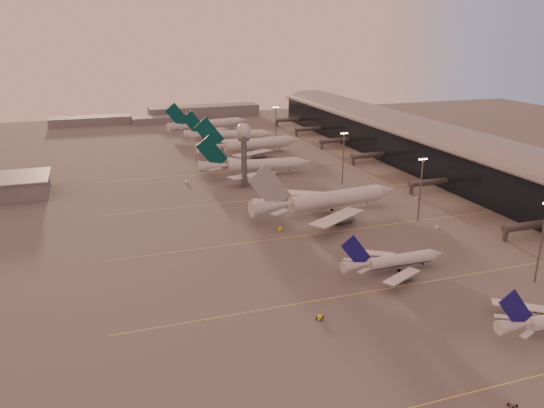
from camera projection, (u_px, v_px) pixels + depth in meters
name	position (u px, v px, depth m)	size (l,w,h in m)	color
ground	(354.00, 315.00, 135.53)	(700.00, 700.00, 0.00)	#5C5A5A
taxiway_markings	(357.00, 227.00, 195.01)	(180.00, 185.25, 0.02)	#EDDC53
terminal	(448.00, 153.00, 264.07)	(57.00, 362.00, 23.04)	black
radar_tower	(244.00, 142.00, 238.31)	(6.40, 6.40, 31.10)	#525459
mast_a	(542.00, 238.00, 148.89)	(3.60, 0.56, 25.00)	#525459
mast_b	(421.00, 186.00, 197.41)	(3.60, 0.56, 25.00)	#525459
mast_c	(343.00, 155.00, 245.32)	(3.60, 0.56, 25.00)	#525459
mast_d	(276.00, 124.00, 325.60)	(3.60, 0.56, 25.00)	#525459
distant_horizon	(172.00, 114.00, 427.34)	(165.00, 37.50, 9.00)	slate
narrowbody_mid	(394.00, 263.00, 159.04)	(35.01, 27.97, 13.69)	silver
widebody_white	(327.00, 204.00, 208.93)	(65.60, 52.29, 23.11)	silver
greentail_a	(256.00, 168.00, 263.97)	(57.58, 46.31, 20.93)	silver
greentail_b	(250.00, 147.00, 307.69)	(64.89, 52.12, 23.61)	silver
greentail_c	(229.00, 137.00, 339.80)	(56.91, 45.51, 20.92)	silver
greentail_d	(209.00, 126.00, 373.62)	(61.01, 48.69, 22.55)	silver
gsv_tug_near	(513.00, 405.00, 102.44)	(2.42, 3.41, 0.89)	slate
gsv_tug_mid	(320.00, 318.00, 133.24)	(4.05, 3.94, 1.01)	yellow
gsv_truck_b	(438.00, 226.00, 193.73)	(5.00, 2.06, 1.98)	white
gsv_truck_c	(281.00, 227.00, 191.73)	(6.60, 4.37, 2.51)	yellow
gsv_catering_b	(417.00, 195.00, 226.60)	(4.78, 2.50, 3.80)	white
gsv_tug_far	(297.00, 196.00, 229.58)	(4.14, 4.44, 1.09)	white
gsv_truck_d	(186.00, 180.00, 250.89)	(2.94, 6.47, 2.53)	white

